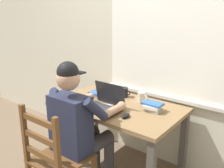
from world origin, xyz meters
name	(u,v)px	position (x,y,z in m)	size (l,w,h in m)	color
ground_plane	(116,168)	(0.00, 0.00, 0.00)	(8.00, 8.00, 0.00)	brown
back_wall	(143,39)	(0.01, 0.45, 1.30)	(6.00, 0.08, 2.60)	beige
desk	(117,114)	(0.00, 0.00, 0.61)	(1.25, 0.74, 0.71)	olive
seated_person	(79,123)	(-0.07, -0.45, 0.67)	(0.50, 0.60, 1.23)	#232842
wooden_chair	(56,160)	(-0.07, -0.73, 0.45)	(0.42, 0.42, 0.92)	brown
laptop	(105,103)	(-0.03, -0.15, 0.77)	(0.33, 0.27, 0.23)	#232328
computer_mouse	(126,116)	(0.23, -0.19, 0.73)	(0.06, 0.10, 0.03)	black
coffee_mug_white	(141,97)	(0.15, 0.21, 0.76)	(0.11, 0.07, 0.10)	silver
coffee_mug_dark	(124,92)	(-0.08, 0.23, 0.76)	(0.12, 0.09, 0.10)	black
book_stack_main	(153,107)	(0.35, 0.08, 0.75)	(0.19, 0.15, 0.08)	gray
book_stack_side	(97,94)	(-0.30, 0.06, 0.74)	(0.16, 0.13, 0.05)	gray
paper_pile_near_laptop	(99,106)	(-0.11, -0.13, 0.72)	(0.23, 0.14, 0.01)	white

